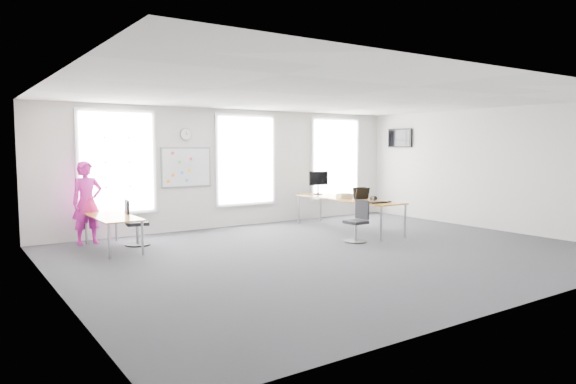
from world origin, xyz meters
TOP-DOWN VIEW (x-y plane):
  - floor at (0.00, 0.00)m, footprint 10.00×10.00m
  - ceiling at (0.00, 0.00)m, footprint 10.00×10.00m
  - wall_back at (0.00, 4.00)m, footprint 10.00×0.00m
  - wall_front at (0.00, -4.00)m, footprint 10.00×0.00m
  - wall_left at (-5.00, 0.00)m, footprint 0.00×10.00m
  - wall_right at (5.00, 0.00)m, footprint 0.00×10.00m
  - window_left at (-3.00, 3.97)m, footprint 1.60×0.06m
  - window_mid at (0.30, 3.97)m, footprint 1.60×0.06m
  - window_right at (3.30, 3.97)m, footprint 1.60×0.06m
  - desk_right at (1.98, 1.89)m, footprint 0.86×3.23m
  - desk_left at (-3.49, 2.67)m, footprint 0.74×1.86m
  - chair_right at (1.11, 0.54)m, footprint 0.48×0.48m
  - chair_left at (-3.01, 2.83)m, footprint 0.51×0.51m
  - person at (-3.76, 3.57)m, footprint 0.68×0.49m
  - whiteboard at (-1.35, 3.97)m, footprint 1.20×0.03m
  - wall_clock at (-1.35, 3.97)m, footprint 0.30×0.04m
  - tv at (4.95, 3.00)m, footprint 0.06×0.90m
  - keyboard at (1.83, 0.66)m, footprint 0.46×0.21m
  - mouse at (2.13, 0.60)m, footprint 0.11×0.14m
  - lens_cap at (2.11, 1.07)m, footprint 0.08×0.08m
  - headphones at (2.16, 1.16)m, footprint 0.17×0.09m
  - laptop_sleeve at (2.05, 1.47)m, footprint 0.37×0.27m
  - paper_stack at (1.91, 1.92)m, footprint 0.38×0.31m
  - monitor at (1.97, 3.04)m, footprint 0.55×0.23m

SIDE VIEW (x-z plane):
  - floor at x=0.00m, z-range 0.00..0.00m
  - chair_right at x=1.11m, z-range -0.06..0.84m
  - chair_left at x=-3.01m, z-range -0.06..0.90m
  - desk_left at x=-3.49m, z-range 0.28..0.96m
  - desk_right at x=1.98m, z-range 0.34..1.13m
  - lens_cap at x=2.11m, z-range 0.79..0.79m
  - keyboard at x=1.83m, z-range 0.79..0.81m
  - mouse at x=2.13m, z-range 0.79..0.83m
  - headphones at x=2.16m, z-range 0.78..0.88m
  - paper_stack at x=1.91m, z-range 0.79..0.90m
  - person at x=-3.76m, z-range 0.00..1.75m
  - laptop_sleeve at x=2.05m, z-range 0.78..1.07m
  - monitor at x=1.97m, z-range 0.85..1.46m
  - wall_back at x=0.00m, z-range -3.50..6.50m
  - wall_front at x=0.00m, z-range -3.50..6.50m
  - wall_left at x=-5.00m, z-range -3.50..6.50m
  - wall_right at x=5.00m, z-range -3.50..6.50m
  - whiteboard at x=-1.35m, z-range 1.10..2.00m
  - window_left at x=-3.00m, z-range 0.60..2.80m
  - window_mid at x=0.30m, z-range 0.60..2.80m
  - window_right at x=3.30m, z-range 0.60..2.80m
  - tv at x=4.95m, z-range 2.02..2.57m
  - wall_clock at x=-1.35m, z-range 2.20..2.50m
  - ceiling at x=0.00m, z-range 3.00..3.00m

